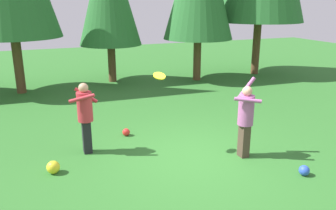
# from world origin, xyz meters

# --- Properties ---
(ground_plane) EXTENTS (40.00, 40.00, 0.00)m
(ground_plane) POSITION_xyz_m (0.00, 0.00, 0.00)
(ground_plane) COLOR #2D6B28
(person_thrower) EXTENTS (0.64, 0.64, 1.79)m
(person_thrower) POSITION_xyz_m (1.05, -0.35, 0.96)
(person_thrower) COLOR #4C382D
(person_thrower) RESTS_ON ground_plane
(person_catcher) EXTENTS (0.68, 0.64, 1.64)m
(person_catcher) POSITION_xyz_m (-2.16, 1.14, 0.97)
(person_catcher) COLOR black
(person_catcher) RESTS_ON ground_plane
(frisbee) EXTENTS (0.30, 0.29, 0.13)m
(frisbee) POSITION_xyz_m (-0.61, 0.55, 1.79)
(frisbee) COLOR yellow
(ball_yellow) EXTENTS (0.27, 0.27, 0.27)m
(ball_yellow) POSITION_xyz_m (-2.97, 0.38, 0.13)
(ball_yellow) COLOR yellow
(ball_yellow) RESTS_ON ground_plane
(ball_blue) EXTENTS (0.21, 0.21, 0.21)m
(ball_blue) POSITION_xyz_m (1.69, -1.55, 0.11)
(ball_blue) COLOR blue
(ball_blue) RESTS_ON ground_plane
(ball_red) EXTENTS (0.19, 0.19, 0.19)m
(ball_red) POSITION_xyz_m (-1.07, 1.81, 0.10)
(ball_red) COLOR red
(ball_red) RESTS_ON ground_plane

